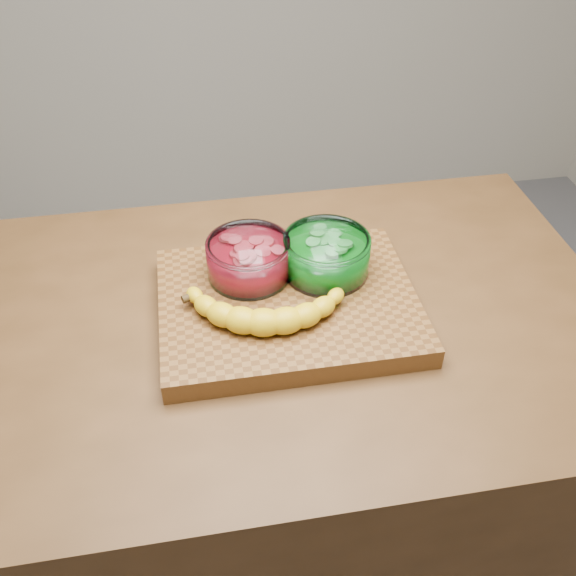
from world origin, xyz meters
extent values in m
plane|color=#59595D|center=(0.00, 0.00, 0.00)|extent=(3.50, 3.50, 0.00)
cube|color=#4E3017|center=(0.00, 0.00, 0.45)|extent=(1.20, 0.80, 0.90)
cube|color=brown|center=(0.00, 0.00, 0.92)|extent=(0.45, 0.35, 0.04)
cylinder|color=white|center=(-0.06, 0.07, 0.98)|extent=(0.15, 0.15, 0.07)
cylinder|color=#B51224|center=(-0.06, 0.07, 0.97)|extent=(0.13, 0.13, 0.04)
cylinder|color=#E54857|center=(-0.06, 0.07, 0.99)|extent=(0.12, 0.12, 0.02)
cylinder|color=white|center=(0.08, 0.06, 0.98)|extent=(0.16, 0.16, 0.07)
cylinder|color=#0F881A|center=(0.08, 0.06, 0.97)|extent=(0.13, 0.13, 0.04)
cylinder|color=#64D263|center=(0.08, 0.06, 1.00)|extent=(0.13, 0.13, 0.02)
camera|label=1|loc=(-0.14, -0.84, 1.68)|focal=40.00mm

